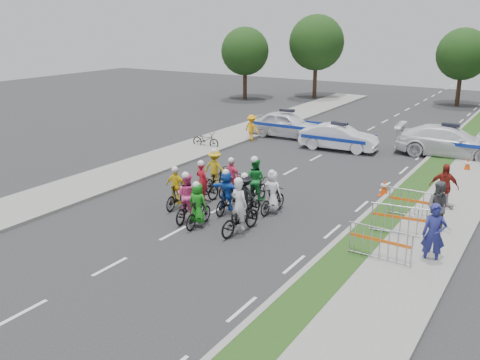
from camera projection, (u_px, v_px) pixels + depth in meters
The scene contains 32 objects.
ground at pixel (173, 233), 18.29m from camera, with size 90.00×90.00×0.00m, color #28282B.
curb_right at pixel (366, 215), 19.79m from camera, with size 0.20×60.00×0.12m, color gray.
grass_strip at pixel (384, 219), 19.44m from camera, with size 1.20×60.00×0.11m, color #1E4315.
sidewalk_right at pixel (436, 228), 18.54m from camera, with size 2.40×60.00×0.13m, color gray.
sidewalk_left at pixel (131, 170), 25.60m from camera, with size 3.00×60.00×0.13m, color gray.
rider_0 at pixel (240, 215), 18.15m from camera, with size 0.91×2.04×2.01m.
rider_1 at pixel (198, 209), 18.70m from camera, with size 0.73×1.63×1.69m.
rider_2 at pixel (188, 202), 19.30m from camera, with size 0.90×1.89×1.85m.
rider_3 at pixel (177, 192), 20.51m from camera, with size 0.89×1.66×1.70m.
rider_4 at pixel (245, 201), 19.38m from camera, with size 1.03×1.80×1.79m.
rider_5 at pixel (227, 194), 19.97m from camera, with size 1.40×1.67×1.74m.
rider_6 at pixel (203, 189), 21.01m from camera, with size 0.86×1.84×1.80m.
rider_7 at pixel (272, 196), 20.00m from camera, with size 0.75×1.66×1.72m.
rider_8 at pixel (255, 186), 21.00m from camera, with size 0.87×1.97×1.96m.
rider_9 at pixel (232, 182), 21.80m from camera, with size 0.91×1.67×1.70m.
rider_10 at pixel (215, 173), 22.78m from camera, with size 1.05×1.82×1.82m.
police_car_0 at pixel (287, 124), 32.70m from camera, with size 1.86×4.61×1.57m, color white.
police_car_1 at pixel (339, 137), 29.58m from camera, with size 1.48×4.25×1.40m, color white.
police_car_2 at pixel (449, 141), 28.19m from camera, with size 2.24×5.50×1.60m, color white.
spectator_0 at pixel (434, 234), 15.77m from camera, with size 0.69×0.45×1.90m, color navy.
spectator_1 at pixel (439, 208), 17.99m from camera, with size 0.91×0.71×1.86m, color #4F4F54.
spectator_2 at pixel (444, 187), 20.28m from camera, with size 1.07×0.45×1.83m, color maroon.
marshal_hiviz at pixel (252, 128), 31.82m from camera, with size 1.00×0.57×1.55m, color #FFAA0D.
barrier_0 at pixel (380, 245), 15.97m from camera, with size 2.00×0.50×1.12m, color #A5A8AD, non-canonical shape.
barrier_1 at pixel (401, 222), 17.79m from camera, with size 2.00×0.50×1.12m, color #A5A8AD, non-canonical shape.
barrier_2 at pixel (415, 205), 19.35m from camera, with size 2.00×0.50×1.12m, color #A5A8AD, non-canonical shape.
cone_0 at pixel (384, 188), 22.05m from camera, with size 0.40×0.40×0.70m.
cone_1 at pixel (467, 165), 25.43m from camera, with size 0.40×0.40×0.70m.
parked_bike at pixel (206, 140), 30.18m from camera, with size 0.59×1.70×0.89m, color black.
tree_0 at pixel (245, 51), 46.88m from camera, with size 4.20×4.20×6.30m.
tree_3 at pixel (316, 43), 47.43m from camera, with size 4.90×4.90×7.35m.
tree_4 at pixel (463, 54), 43.26m from camera, with size 4.20×4.20×6.30m.
Camera 1 is at (10.83, -13.24, 7.11)m, focal length 40.00 mm.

